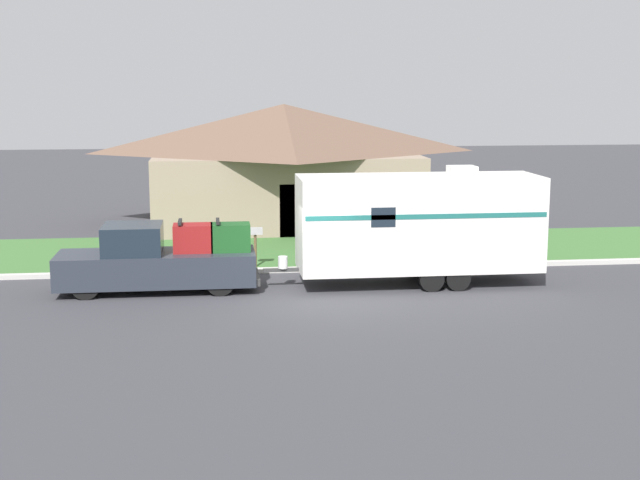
% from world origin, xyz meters
% --- Properties ---
extents(ground_plane, '(120.00, 120.00, 0.00)m').
position_xyz_m(ground_plane, '(0.00, 0.00, 0.00)').
color(ground_plane, '#38383D').
extents(curb_strip, '(80.00, 0.30, 0.14)m').
position_xyz_m(curb_strip, '(0.00, 3.75, 0.07)').
color(curb_strip, beige).
rests_on(curb_strip, ground_plane).
extents(lawn_strip, '(80.00, 7.00, 0.03)m').
position_xyz_m(lawn_strip, '(0.00, 7.40, 0.01)').
color(lawn_strip, '#3D6B33').
rests_on(lawn_strip, ground_plane).
extents(house_across_street, '(11.77, 8.49, 5.09)m').
position_xyz_m(house_across_street, '(0.50, 14.00, 2.64)').
color(house_across_street, gray).
rests_on(house_across_street, ground_plane).
extents(pickup_truck, '(5.78, 1.91, 2.06)m').
position_xyz_m(pickup_truck, '(-4.17, 1.56, 0.90)').
color(pickup_truck, black).
rests_on(pickup_truck, ground_plane).
extents(travel_trailer, '(8.20, 2.31, 3.54)m').
position_xyz_m(travel_trailer, '(3.49, 1.56, 1.86)').
color(travel_trailer, black).
rests_on(travel_trailer, ground_plane).
extents(mailbox, '(0.48, 0.20, 1.32)m').
position_xyz_m(mailbox, '(-1.23, 4.55, 1.02)').
color(mailbox, brown).
rests_on(mailbox, ground_plane).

